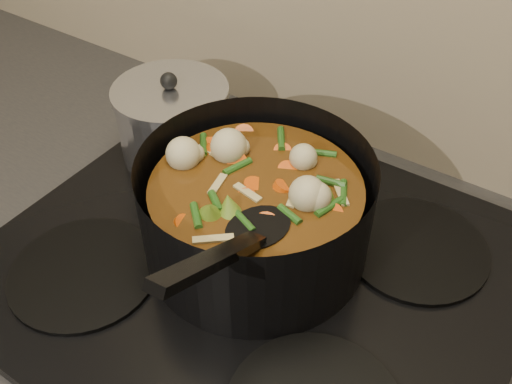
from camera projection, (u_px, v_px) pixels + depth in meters
The scene contains 3 objects.
stovetop at pixel (253, 266), 0.71m from camera, with size 0.62×0.54×0.03m.
stockpot at pixel (256, 212), 0.68m from camera, with size 0.30×0.38×0.20m.
saucepan at pixel (173, 121), 0.83m from camera, with size 0.17×0.17×0.14m.
Camera 1 is at (0.26, 1.54, 1.47)m, focal length 40.00 mm.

